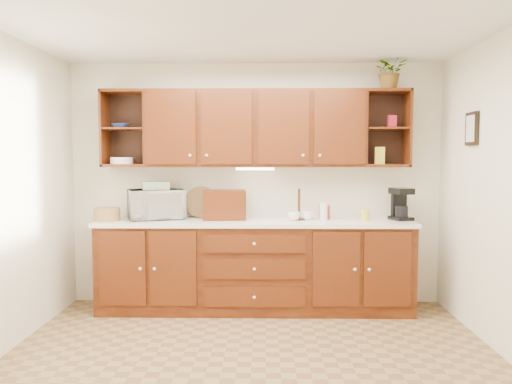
{
  "coord_description": "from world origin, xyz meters",
  "views": [
    {
      "loc": [
        0.1,
        -3.68,
        1.59
      ],
      "look_at": [
        0.02,
        1.15,
        1.25
      ],
      "focal_mm": 35.0,
      "sensor_mm": 36.0,
      "label": 1
    }
  ],
  "objects_px": {
    "bread_box": "(224,205)",
    "coffee_maker": "(401,204)",
    "microwave": "(156,204)",
    "potted_plant": "(390,71)"
  },
  "relations": [
    {
      "from": "bread_box",
      "to": "coffee_maker",
      "type": "xyz_separation_m",
      "value": [
        1.84,
        0.02,
        0.01
      ]
    },
    {
      "from": "microwave",
      "to": "bread_box",
      "type": "distance_m",
      "value": 0.73
    },
    {
      "from": "microwave",
      "to": "potted_plant",
      "type": "relative_size",
      "value": 1.55
    },
    {
      "from": "coffee_maker",
      "to": "microwave",
      "type": "bearing_deg",
      "value": 163.42
    },
    {
      "from": "bread_box",
      "to": "coffee_maker",
      "type": "distance_m",
      "value": 1.84
    },
    {
      "from": "coffee_maker",
      "to": "potted_plant",
      "type": "distance_m",
      "value": 1.38
    },
    {
      "from": "microwave",
      "to": "bread_box",
      "type": "height_order",
      "value": "microwave"
    },
    {
      "from": "microwave",
      "to": "coffee_maker",
      "type": "height_order",
      "value": "coffee_maker"
    },
    {
      "from": "bread_box",
      "to": "coffee_maker",
      "type": "height_order",
      "value": "coffee_maker"
    },
    {
      "from": "microwave",
      "to": "potted_plant",
      "type": "distance_m",
      "value": 2.8
    }
  ]
}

